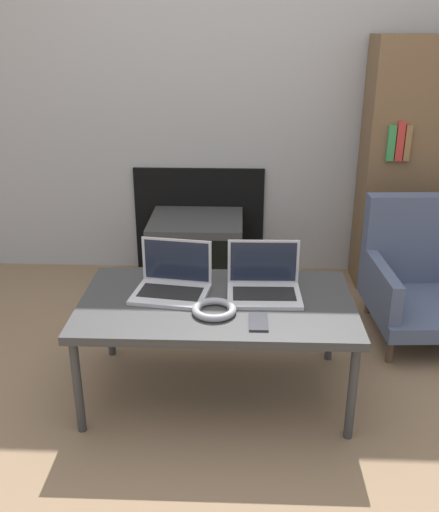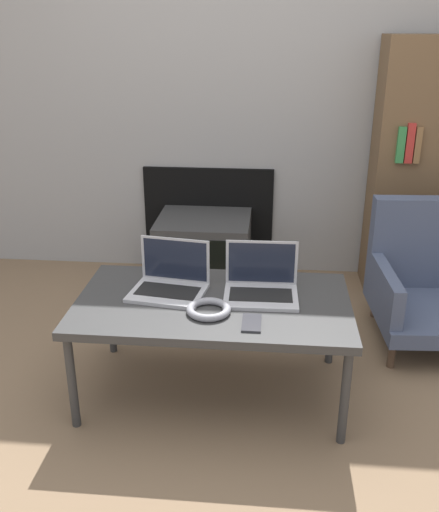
# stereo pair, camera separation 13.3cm
# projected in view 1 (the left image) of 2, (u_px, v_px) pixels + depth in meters

# --- Properties ---
(ground_plane) EXTENTS (14.00, 14.00, 0.00)m
(ground_plane) POSITION_uv_depth(u_px,v_px,m) (213.00, 444.00, 2.25)
(ground_plane) COLOR #7A6047
(wall_back) EXTENTS (7.00, 0.08, 2.60)m
(wall_back) POSITION_uv_depth(u_px,v_px,m) (226.00, 69.00, 3.42)
(wall_back) COLOR #999999
(wall_back) RESTS_ON ground_plane
(table) EXTENTS (1.16, 0.66, 0.46)m
(table) POSITION_uv_depth(u_px,v_px,m) (217.00, 308.00, 2.41)
(table) COLOR #333333
(table) RESTS_ON ground_plane
(laptop_left) EXTENTS (0.34, 0.29, 0.22)m
(laptop_left) POSITION_uv_depth(u_px,v_px,m) (173.00, 282.00, 2.46)
(laptop_left) COLOR #B2B2B7
(laptop_left) RESTS_ON table
(laptop_right) EXTENTS (0.32, 0.25, 0.22)m
(laptop_right) POSITION_uv_depth(u_px,v_px,m) (264.00, 284.00, 2.45)
(laptop_right) COLOR #B2B2B7
(laptop_right) RESTS_ON table
(headphones) EXTENTS (0.18, 0.18, 0.03)m
(headphones) POSITION_uv_depth(u_px,v_px,m) (214.00, 310.00, 2.29)
(headphones) COLOR gray
(headphones) RESTS_ON table
(phone) EXTENTS (0.07, 0.14, 0.01)m
(phone) POSITION_uv_depth(u_px,v_px,m) (258.00, 322.00, 2.22)
(phone) COLOR #333338
(phone) RESTS_ON table
(tv) EXTENTS (0.56, 0.51, 0.44)m
(tv) POSITION_uv_depth(u_px,v_px,m) (197.00, 252.00, 3.55)
(tv) COLOR #383838
(tv) RESTS_ON ground_plane
(armchair) EXTENTS (0.68, 0.65, 0.70)m
(armchair) POSITION_uv_depth(u_px,v_px,m) (430.00, 274.00, 3.00)
(armchair) COLOR #47516B
(armchair) RESTS_ON ground_plane
(bookshelf) EXTENTS (0.72, 0.32, 1.48)m
(bookshelf) POSITION_uv_depth(u_px,v_px,m) (424.00, 167.00, 3.39)
(bookshelf) COLOR brown
(bookshelf) RESTS_ON ground_plane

